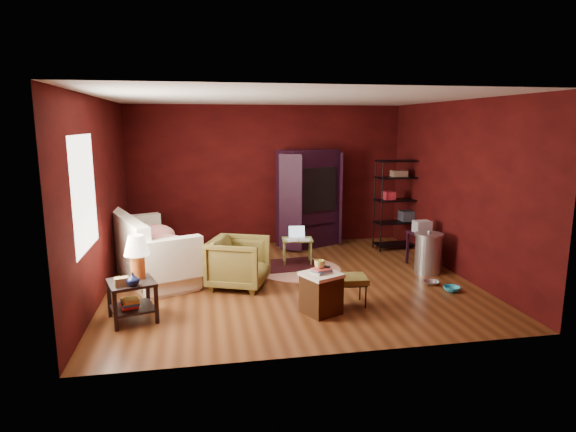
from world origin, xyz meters
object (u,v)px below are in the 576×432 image
Objects in this scene: sofa at (150,251)px; hamper at (321,292)px; side_table at (134,270)px; tv_armoire at (309,196)px; wire_shelving at (398,201)px; armchair at (239,260)px; laptop_desk at (297,241)px.

sofa is 3.05m from hamper.
side_table is at bearing 156.72° from sofa.
side_table is 4.41m from tv_armoire.
wire_shelving reaches higher than side_table.
hamper is at bearing -6.44° from side_table.
tv_armoire is (2.95, 1.54, 0.58)m from sofa.
side_table is at bearing 146.79° from armchair.
hamper is (2.34, -0.26, -0.36)m from side_table.
wire_shelving is (1.66, -0.57, -0.04)m from tv_armoire.
laptop_desk is at bearing 86.38° from hamper.
hamper is at bearing -120.48° from armchair.
wire_shelving is at bearing -100.89° from sofa.
side_table reaches higher than laptop_desk.
tv_armoire reaches higher than wire_shelving.
laptop_desk is 0.34× the size of tv_armoire.
side_table is 3.20m from laptop_desk.
tv_armoire reaches higher than laptop_desk.
sofa is at bearing -166.69° from laptop_desk.
laptop_desk is (2.47, 0.29, -0.02)m from sofa.
wire_shelving is at bearing -43.37° from tv_armoire.
hamper is at bearing -130.55° from wire_shelving.
side_table is 1.62× the size of laptop_desk.
sofa reaches higher than armchair.
armchair is at bearing -155.00° from wire_shelving.
hamper is at bearing -124.59° from tv_armoire.
armchair is 0.78× the size of side_table.
laptop_desk is (1.11, 1.03, -0.01)m from armchair.
hamper is 0.32× the size of tv_armoire.
armchair is 2.84m from tv_armoire.
wire_shelving reaches higher than laptop_desk.
wire_shelving is (4.62, 2.68, 0.32)m from side_table.
hamper is 2.27m from laptop_desk.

